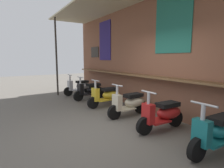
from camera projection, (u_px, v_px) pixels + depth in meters
ground_plane at (110, 130)px, 4.31m from camera, size 32.43×32.43×0.00m
market_stall_facade at (168, 47)px, 5.05m from camera, size 11.58×2.08×3.63m
scooter_silver at (80, 86)px, 8.51m from camera, size 0.46×1.40×0.97m
scooter_black at (91, 90)px, 7.53m from camera, size 0.49×1.40×0.97m
scooter_yellow at (107, 95)px, 6.44m from camera, size 0.49×1.40×0.97m
scooter_cream at (130, 103)px, 5.34m from camera, size 0.47×1.40×0.97m
scooter_red at (164, 114)px, 4.28m from camera, size 0.46×1.40×0.97m
scooter_teal at (218, 131)px, 3.24m from camera, size 0.46×1.40×0.97m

